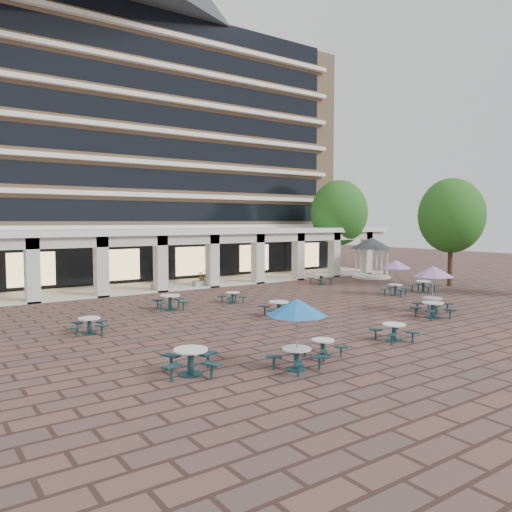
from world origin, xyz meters
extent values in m
plane|color=brown|center=(0.00, 0.00, 0.00)|extent=(120.00, 120.00, 0.00)
cube|color=tan|center=(0.00, 25.50, 11.00)|extent=(40.00, 15.00, 22.00)
cube|color=silver|center=(0.00, 17.75, 4.50)|extent=(36.80, 0.50, 0.35)
cube|color=black|center=(0.00, 17.98, 5.80)|extent=(35.20, 0.05, 1.60)
cube|color=silver|center=(0.00, 17.75, 7.10)|extent=(36.80, 0.50, 0.35)
cube|color=black|center=(0.00, 17.98, 8.40)|extent=(35.20, 0.05, 1.60)
cube|color=silver|center=(0.00, 17.75, 9.70)|extent=(36.80, 0.50, 0.35)
cube|color=black|center=(0.00, 17.98, 11.00)|extent=(35.20, 0.05, 1.60)
cube|color=silver|center=(0.00, 17.75, 12.30)|extent=(36.80, 0.50, 0.35)
cube|color=black|center=(0.00, 17.98, 13.60)|extent=(35.20, 0.05, 1.60)
cube|color=silver|center=(0.00, 17.75, 14.90)|extent=(36.80, 0.50, 0.35)
cube|color=black|center=(0.00, 17.98, 16.20)|extent=(35.20, 0.05, 1.60)
cube|color=silver|center=(0.00, 17.75, 17.50)|extent=(36.80, 0.50, 0.35)
cube|color=black|center=(0.00, 17.98, 18.80)|extent=(35.20, 0.05, 1.60)
cube|color=silver|center=(0.00, 17.75, 20.10)|extent=(36.80, 0.50, 0.35)
cube|color=black|center=(0.00, 17.98, 21.40)|extent=(35.20, 0.05, 1.60)
cube|color=white|center=(0.00, 15.00, 4.20)|extent=(42.00, 6.60, 0.40)
cube|color=beige|center=(0.00, 12.15, 3.75)|extent=(42.00, 0.30, 0.90)
cube|color=black|center=(0.00, 17.70, 1.80)|extent=(38.00, 0.15, 3.20)
cube|color=beige|center=(0.00, 15.00, 0.06)|extent=(42.00, 6.00, 0.12)
cube|color=beige|center=(-10.56, 12.40, 2.00)|extent=(0.80, 0.80, 4.00)
cube|color=beige|center=(-6.33, 12.40, 2.00)|extent=(0.80, 0.80, 4.00)
cube|color=beige|center=(-2.11, 12.40, 2.00)|extent=(0.80, 0.80, 4.00)
cube|color=beige|center=(2.11, 12.40, 2.00)|extent=(0.80, 0.80, 4.00)
cube|color=beige|center=(6.33, 12.40, 2.00)|extent=(0.80, 0.80, 4.00)
cube|color=beige|center=(10.56, 12.40, 2.00)|extent=(0.80, 0.80, 4.00)
cube|color=beige|center=(14.78, 12.40, 2.00)|extent=(0.80, 0.80, 4.00)
cube|color=beige|center=(19.00, 12.40, 2.00)|extent=(0.80, 0.80, 4.00)
cube|color=#FFD88C|center=(-9.60, 17.55, 1.60)|extent=(3.20, 0.08, 2.40)
cube|color=#FFD88C|center=(-3.20, 17.55, 1.60)|extent=(3.20, 0.08, 2.40)
cube|color=#FFD88C|center=(3.20, 17.55, 1.60)|extent=(3.20, 0.08, 2.40)
cube|color=#FFD88C|center=(9.60, 17.55, 1.60)|extent=(3.20, 0.08, 2.40)
cube|color=#FFD88C|center=(16.00, 17.55, 1.60)|extent=(3.20, 0.08, 2.40)
cylinder|color=#123336|center=(-9.39, -5.90, 0.02)|extent=(0.79, 0.79, 0.05)
cylinder|color=#123336|center=(-9.39, -5.90, 0.37)|extent=(0.20, 0.20, 0.74)
cylinder|color=white|center=(-9.39, -5.90, 0.82)|extent=(1.13, 1.13, 0.06)
cube|color=#123336|center=(-8.57, -5.59, 0.50)|extent=(0.69, 0.51, 0.06)
cylinder|color=#123336|center=(-8.57, -5.59, 0.24)|extent=(0.09, 0.09, 0.47)
cube|color=#123336|center=(-9.69, -5.07, 0.50)|extent=(0.51, 0.69, 0.06)
cylinder|color=#123336|center=(-9.69, -5.07, 0.24)|extent=(0.09, 0.09, 0.47)
cube|color=#123336|center=(-10.22, -6.20, 0.50)|extent=(0.69, 0.51, 0.06)
cylinder|color=#123336|center=(-10.22, -6.20, 0.24)|extent=(0.09, 0.09, 0.47)
cube|color=#123336|center=(-9.09, -6.72, 0.50)|extent=(0.51, 0.69, 0.06)
cylinder|color=#123336|center=(-9.09, -6.72, 0.24)|extent=(0.09, 0.09, 0.47)
cylinder|color=#123336|center=(-4.41, -6.79, 0.02)|extent=(0.60, 0.60, 0.03)
cylinder|color=#123336|center=(-4.41, -6.79, 0.28)|extent=(0.15, 0.15, 0.56)
cylinder|color=white|center=(-4.41, -6.79, 0.62)|extent=(0.85, 0.85, 0.04)
cube|color=#123336|center=(-3.98, -6.29, 0.37)|extent=(0.48, 0.51, 0.04)
cylinder|color=#123336|center=(-3.98, -6.29, 0.18)|extent=(0.07, 0.07, 0.36)
cube|color=#123336|center=(-4.91, -6.36, 0.37)|extent=(0.51, 0.48, 0.04)
cylinder|color=#123336|center=(-4.91, -6.36, 0.18)|extent=(0.07, 0.07, 0.36)
cube|color=#123336|center=(-4.84, -7.30, 0.37)|extent=(0.48, 0.51, 0.04)
cylinder|color=#123336|center=(-4.84, -7.30, 0.18)|extent=(0.07, 0.07, 0.36)
cube|color=#123336|center=(-3.90, -7.22, 0.37)|extent=(0.51, 0.48, 0.04)
cylinder|color=#123336|center=(-3.90, -7.22, 0.18)|extent=(0.07, 0.07, 0.36)
cylinder|color=#123336|center=(5.30, -4.60, 0.02)|extent=(0.76, 0.76, 0.04)
cylinder|color=#123336|center=(5.30, -4.60, 0.36)|extent=(0.19, 0.19, 0.71)
cylinder|color=white|center=(5.30, -4.60, 0.79)|extent=(1.08, 1.08, 0.05)
cube|color=#123336|center=(6.03, -4.17, 0.48)|extent=(0.67, 0.57, 0.05)
cylinder|color=#123336|center=(6.03, -4.17, 0.23)|extent=(0.09, 0.09, 0.45)
cube|color=#123336|center=(4.87, -3.88, 0.48)|extent=(0.57, 0.67, 0.05)
cylinder|color=#123336|center=(4.87, -3.88, 0.23)|extent=(0.09, 0.09, 0.45)
cube|color=#123336|center=(4.58, -5.04, 0.48)|extent=(0.67, 0.57, 0.05)
cylinder|color=#123336|center=(4.58, -5.04, 0.23)|extent=(0.09, 0.09, 0.45)
cube|color=#123336|center=(5.74, -5.32, 0.48)|extent=(0.57, 0.67, 0.05)
cylinder|color=#123336|center=(5.74, -5.32, 0.23)|extent=(0.09, 0.09, 0.45)
cylinder|color=#123336|center=(-6.23, -7.47, 0.02)|extent=(0.69, 0.69, 0.04)
cylinder|color=#123336|center=(-6.23, -7.47, 0.33)|extent=(0.18, 0.18, 0.65)
cylinder|color=white|center=(-6.23, -7.47, 0.72)|extent=(0.98, 0.98, 0.05)
cube|color=#123336|center=(-5.78, -6.85, 0.43)|extent=(0.54, 0.60, 0.05)
cylinder|color=#123336|center=(-5.78, -6.85, 0.21)|extent=(0.08, 0.08, 0.41)
cube|color=#123336|center=(-6.85, -7.02, 0.43)|extent=(0.60, 0.54, 0.05)
cylinder|color=#123336|center=(-6.85, -7.02, 0.21)|extent=(0.08, 0.08, 0.41)
cube|color=#123336|center=(-6.68, -8.10, 0.43)|extent=(0.54, 0.60, 0.05)
cylinder|color=#123336|center=(-6.68, -8.10, 0.21)|extent=(0.08, 0.08, 0.41)
cube|color=#123336|center=(-5.60, -7.92, 0.43)|extent=(0.60, 0.54, 0.05)
cylinder|color=#123336|center=(-5.60, -7.92, 0.21)|extent=(0.08, 0.08, 0.41)
cylinder|color=gray|center=(-6.23, -7.47, 1.18)|extent=(0.05, 0.05, 2.36)
cone|color=blue|center=(-6.23, -7.47, 2.12)|extent=(2.07, 2.07, 0.54)
cylinder|color=#123336|center=(-0.33, -6.72, 0.02)|extent=(0.67, 0.67, 0.04)
cylinder|color=#123336|center=(-0.33, -6.72, 0.32)|extent=(0.17, 0.17, 0.63)
cylinder|color=white|center=(-0.33, -6.72, 0.70)|extent=(0.96, 0.96, 0.05)
cube|color=#123336|center=(0.30, -6.30, 0.42)|extent=(0.59, 0.51, 0.05)
cylinder|color=#123336|center=(0.30, -6.30, 0.20)|extent=(0.08, 0.08, 0.40)
cube|color=#123336|center=(-0.74, -6.09, 0.42)|extent=(0.51, 0.59, 0.05)
cylinder|color=#123336|center=(-0.74, -6.09, 0.20)|extent=(0.08, 0.08, 0.40)
cube|color=#123336|center=(-0.95, -7.13, 0.42)|extent=(0.59, 0.51, 0.05)
cylinder|color=#123336|center=(-0.95, -7.13, 0.20)|extent=(0.08, 0.08, 0.40)
cube|color=#123336|center=(0.08, -7.34, 0.42)|extent=(0.51, 0.59, 0.05)
cylinder|color=#123336|center=(0.08, -7.34, 0.20)|extent=(0.08, 0.08, 0.40)
cylinder|color=#123336|center=(6.81, -3.52, 0.02)|extent=(0.73, 0.73, 0.04)
cylinder|color=#123336|center=(6.81, -3.52, 0.34)|extent=(0.19, 0.19, 0.69)
cylinder|color=white|center=(6.81, -3.52, 0.76)|extent=(1.04, 1.04, 0.05)
cube|color=#123336|center=(7.33, -2.91, 0.46)|extent=(0.59, 0.62, 0.05)
cylinder|color=#123336|center=(7.33, -2.91, 0.22)|extent=(0.08, 0.08, 0.44)
cube|color=#123336|center=(6.19, -3.00, 0.46)|extent=(0.62, 0.59, 0.05)
cylinder|color=#123336|center=(6.19, -3.00, 0.22)|extent=(0.08, 0.08, 0.44)
cube|color=#123336|center=(6.28, -4.14, 0.46)|extent=(0.59, 0.62, 0.05)
cylinder|color=#123336|center=(6.28, -4.14, 0.22)|extent=(0.08, 0.08, 0.44)
cube|color=#123336|center=(7.42, -4.05, 0.46)|extent=(0.62, 0.59, 0.05)
cylinder|color=#123336|center=(7.42, -4.05, 0.22)|extent=(0.08, 0.08, 0.44)
cylinder|color=gray|center=(6.81, -3.52, 1.25)|extent=(0.05, 0.05, 2.49)
cone|color=#9A71B9|center=(6.81, -3.52, 2.23)|extent=(2.18, 2.18, 0.57)
cylinder|color=#123336|center=(12.93, 1.55, 0.02)|extent=(0.73, 0.73, 0.04)
cylinder|color=#123336|center=(12.93, 1.55, 0.34)|extent=(0.19, 0.19, 0.69)
cylinder|color=white|center=(12.93, 1.55, 0.76)|extent=(1.04, 1.04, 0.05)
cube|color=#123336|center=(13.33, 2.26, 0.46)|extent=(0.53, 0.64, 0.05)
cylinder|color=#123336|center=(13.33, 2.26, 0.22)|extent=(0.08, 0.08, 0.44)
cube|color=#123336|center=(12.23, 1.94, 0.46)|extent=(0.64, 0.53, 0.05)
cylinder|color=#123336|center=(12.23, 1.94, 0.22)|extent=(0.08, 0.08, 0.44)
cube|color=#123336|center=(12.54, 0.84, 0.46)|extent=(0.53, 0.64, 0.05)
cylinder|color=#123336|center=(12.54, 0.84, 0.22)|extent=(0.08, 0.08, 0.44)
cube|color=#123336|center=(13.64, 1.15, 0.46)|extent=(0.64, 0.53, 0.05)
cylinder|color=#123336|center=(13.64, 1.15, 0.22)|extent=(0.08, 0.08, 0.44)
cylinder|color=#123336|center=(-10.28, 1.98, 0.02)|extent=(0.66, 0.66, 0.04)
cylinder|color=#123336|center=(-10.28, 1.98, 0.31)|extent=(0.17, 0.17, 0.63)
cylinder|color=white|center=(-10.28, 1.98, 0.69)|extent=(0.95, 0.95, 0.05)
cube|color=#123336|center=(-9.63, 2.33, 0.42)|extent=(0.58, 0.48, 0.05)
cylinder|color=#123336|center=(-9.63, 2.33, 0.20)|extent=(0.08, 0.08, 0.40)
cube|color=#123336|center=(-10.63, 2.64, 0.42)|extent=(0.48, 0.58, 0.05)
cylinder|color=#123336|center=(-10.63, 2.64, 0.20)|extent=(0.08, 0.08, 0.40)
cube|color=#123336|center=(-10.93, 1.64, 0.42)|extent=(0.58, 0.48, 0.05)
cylinder|color=#123336|center=(-10.93, 1.64, 0.20)|extent=(0.08, 0.08, 0.40)
cube|color=#123336|center=(-9.93, 1.33, 0.42)|extent=(0.48, 0.58, 0.05)
cylinder|color=#123336|center=(-9.93, 1.33, 0.20)|extent=(0.08, 0.08, 0.40)
cylinder|color=#123336|center=(-4.72, 5.42, 0.02)|extent=(0.77, 0.77, 0.04)
cylinder|color=#123336|center=(-4.72, 5.42, 0.37)|extent=(0.20, 0.20, 0.73)
cylinder|color=white|center=(-4.72, 5.42, 0.81)|extent=(1.11, 1.11, 0.06)
cube|color=#123336|center=(-3.97, 5.85, 0.49)|extent=(0.68, 0.57, 0.06)
cylinder|color=#123336|center=(-3.97, 5.85, 0.23)|extent=(0.09, 0.09, 0.46)
cube|color=#123336|center=(-5.15, 6.17, 0.49)|extent=(0.57, 0.68, 0.06)
cylinder|color=#123336|center=(-5.15, 6.17, 0.23)|extent=(0.09, 0.09, 0.46)
cube|color=#123336|center=(-5.46, 4.99, 0.49)|extent=(0.68, 0.57, 0.06)
cylinder|color=#123336|center=(-5.46, 4.99, 0.23)|extent=(0.09, 0.09, 0.46)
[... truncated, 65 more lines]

